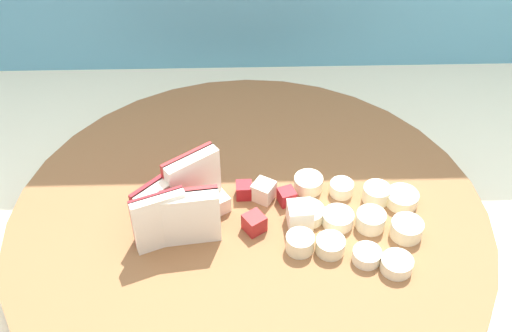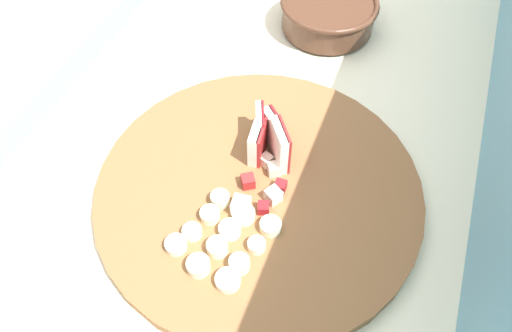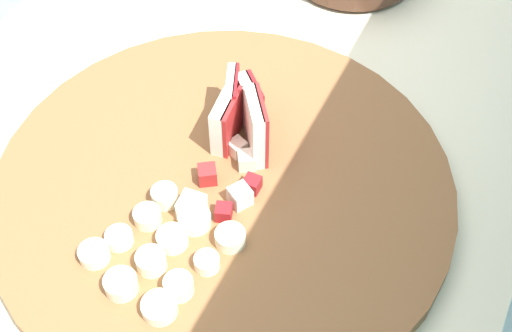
% 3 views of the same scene
% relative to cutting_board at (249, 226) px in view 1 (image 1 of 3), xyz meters
% --- Properties ---
extents(tile_backsplash, '(2.40, 0.04, 1.34)m').
position_rel_cutting_board_xyz_m(tile_backsplash, '(-0.02, 0.30, -0.26)').
color(tile_backsplash, '#5BA3C1').
rests_on(tile_backsplash, ground).
extents(cutting_board, '(0.44, 0.44, 0.02)m').
position_rel_cutting_board_xyz_m(cutting_board, '(0.00, 0.00, 0.00)').
color(cutting_board, brown).
rests_on(cutting_board, tiled_countertop).
extents(apple_wedge_fan, '(0.08, 0.07, 0.07)m').
position_rel_cutting_board_xyz_m(apple_wedge_fan, '(-0.06, -0.01, 0.04)').
color(apple_wedge_fan, '#A32323').
rests_on(apple_wedge_fan, cutting_board).
extents(apple_dice_pile, '(0.11, 0.06, 0.02)m').
position_rel_cutting_board_xyz_m(apple_dice_pile, '(0.01, 0.01, 0.02)').
color(apple_dice_pile, maroon).
rests_on(apple_dice_pile, cutting_board).
extents(banana_slice_rows, '(0.13, 0.12, 0.02)m').
position_rel_cutting_board_xyz_m(banana_slice_rows, '(0.09, -0.01, 0.02)').
color(banana_slice_rows, beige).
rests_on(banana_slice_rows, cutting_board).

